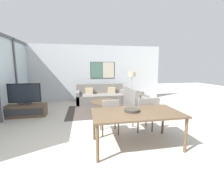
% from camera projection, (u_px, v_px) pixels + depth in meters
% --- Properties ---
extents(ground_plane, '(24.00, 24.00, 0.00)m').
position_uv_depth(ground_plane, '(115.00, 166.00, 2.60)').
color(ground_plane, beige).
extents(wall_back, '(7.17, 0.09, 2.80)m').
position_uv_depth(wall_back, '(93.00, 73.00, 7.67)').
color(wall_back, silver).
rests_on(wall_back, ground_plane).
extents(area_rug, '(2.90, 1.91, 0.01)m').
position_uv_depth(area_rug, '(105.00, 111.00, 5.92)').
color(area_rug, '#473D38').
rests_on(area_rug, ground_plane).
extents(tv_console, '(1.32, 0.43, 0.44)m').
position_uv_depth(tv_console, '(26.00, 110.00, 5.18)').
color(tv_console, brown).
rests_on(tv_console, ground_plane).
extents(television, '(1.04, 0.20, 0.73)m').
position_uv_depth(television, '(25.00, 94.00, 5.10)').
color(television, '#2D2D33').
rests_on(television, tv_console).
extents(sofa_main, '(2.28, 0.93, 0.89)m').
position_uv_depth(sofa_main, '(101.00, 97.00, 7.23)').
color(sofa_main, slate).
rests_on(sofa_main, ground_plane).
extents(sofa_side, '(0.93, 1.57, 0.89)m').
position_uv_depth(sofa_side, '(138.00, 102.00, 6.09)').
color(sofa_side, slate).
rests_on(sofa_side, ground_plane).
extents(coffee_table, '(1.10, 1.10, 0.39)m').
position_uv_depth(coffee_table, '(105.00, 103.00, 5.87)').
color(coffee_table, brown).
rests_on(coffee_table, ground_plane).
extents(dining_table, '(1.88, 1.00, 0.76)m').
position_uv_depth(dining_table, '(137.00, 115.00, 3.20)').
color(dining_table, brown).
rests_on(dining_table, ground_plane).
extents(dining_chair_left, '(0.46, 0.46, 0.92)m').
position_uv_depth(dining_chair_left, '(110.00, 114.00, 3.80)').
color(dining_chair_left, gray).
rests_on(dining_chair_left, ground_plane).
extents(dining_chair_centre, '(0.46, 0.46, 0.92)m').
position_uv_depth(dining_chair_centre, '(144.00, 112.00, 3.99)').
color(dining_chair_centre, gray).
rests_on(dining_chair_centre, ground_plane).
extents(fruit_bowl, '(0.34, 0.34, 0.05)m').
position_uv_depth(fruit_bowl, '(132.00, 110.00, 3.23)').
color(fruit_bowl, '#332D28').
rests_on(fruit_bowl, dining_table).
extents(floor_lamp, '(0.36, 0.36, 1.47)m').
position_uv_depth(floor_lamp, '(132.00, 76.00, 7.38)').
color(floor_lamp, '#2D2D33').
rests_on(floor_lamp, ground_plane).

